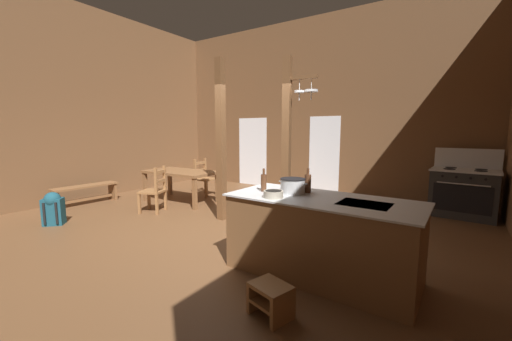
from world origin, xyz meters
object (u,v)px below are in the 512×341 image
Objects in this scene: stove_range at (463,192)px; mixing_bowl_on_counter at (273,194)px; ladderback_chair_near_window at (155,191)px; bottle_tall_on_counter at (308,183)px; bench_along_left_wall at (86,191)px; step_stool at (271,297)px; backpack at (53,208)px; ladderback_chair_by_post at (204,178)px; bottle_short_on_counter at (264,182)px; kitchen_island at (321,237)px; dining_table at (181,175)px; stockpot_on_counter at (293,186)px.

stove_range is 5.79× the size of mixing_bowl_on_counter.
ladderback_chair_near_window is 3.71m from bottle_tall_on_counter.
mixing_bowl_on_counter is at bearing -16.76° from ladderback_chair_near_window.
bench_along_left_wall is at bearing -166.59° from ladderback_chair_near_window.
backpack is (-4.62, 0.19, 0.14)m from step_stool.
backpack is 4.31m from mixing_bowl_on_counter.
ladderback_chair_near_window is 1.77m from backpack.
ladderback_chair_by_post is 4.29m from bottle_short_on_counter.
kitchen_island is 5.76m from bench_along_left_wall.
stove_range is at bearing 30.36° from ladderback_chair_near_window.
mixing_bowl_on_counter is 0.38m from bottle_short_on_counter.
dining_table is at bearing 152.95° from bottle_short_on_counter.
step_stool is 0.71× the size of backpack.
step_stool is at bearing -73.21° from stockpot_on_counter.
bottle_short_on_counter reaches higher than kitchen_island.
bottle_short_on_counter is at bearing -36.93° from ladderback_chair_by_post.
ladderback_chair_by_post reaches higher than step_stool.
bottle_tall_on_counter reaches higher than kitchen_island.
stove_range is (1.43, 3.86, 0.02)m from kitchen_island.
backpack is at bearing -117.55° from ladderback_chair_near_window.
stockpot_on_counter reaches higher than backpack.
bottle_short_on_counter is (3.37, -1.72, 0.38)m from dining_table.
ladderback_chair_near_window is at bearing 155.33° from step_stool.
bottle_short_on_counter is (3.13, -0.78, 0.58)m from ladderback_chair_near_window.
bench_along_left_wall is at bearing 176.99° from kitchen_island.
backpack is at bearing -170.17° from kitchen_island.
stove_range is 4.51m from bottle_short_on_counter.
ladderback_chair_near_window is 3.28m from bottle_short_on_counter.
backpack is at bearing -168.46° from stockpot_on_counter.
ladderback_chair_near_window is at bearing 62.45° from backpack.
backpack is (-4.71, -0.82, -0.15)m from kitchen_island.
bench_along_left_wall is at bearing 178.96° from bottle_tall_on_counter.
step_stool is 0.31× the size of bench_along_left_wall.
stockpot_on_counter is 0.37m from bottle_short_on_counter.
stove_range reaches higher than step_stool.
mixing_bowl_on_counter reaches higher than kitchen_island.
kitchen_island reaches higher than step_stool.
stockpot_on_counter is at bearing -2.56° from bench_along_left_wall.
ladderback_chair_by_post is 0.68× the size of bench_along_left_wall.
mixing_bowl_on_counter is (-1.90, -4.15, 0.48)m from stove_range.
dining_table reaches higher than step_stool.
bottle_tall_on_counter is (5.48, -0.10, 0.74)m from bench_along_left_wall.
step_stool is 0.45× the size of ladderback_chair_near_window.
stockpot_on_counter is (-0.40, 0.06, 0.55)m from kitchen_island.
bottle_short_on_counter is at bearing -164.35° from stockpot_on_counter.
ladderback_chair_near_window is at bearing -81.51° from ladderback_chair_by_post.
stove_range is at bearing 69.70° from kitchen_island.
ladderback_chair_by_post is (-0.03, 0.83, -0.20)m from dining_table.
kitchen_island is at bearing -8.89° from stockpot_on_counter.
bench_along_left_wall is at bearing -153.62° from stove_range.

